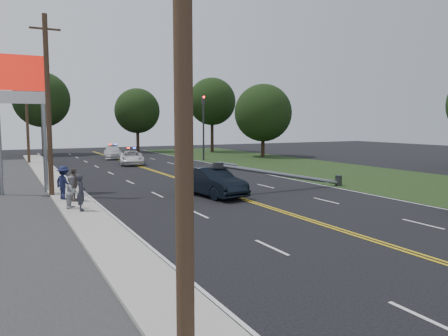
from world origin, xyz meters
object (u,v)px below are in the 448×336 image
utility_pole_near (183,59)px  bystander_a (81,192)px  utility_pole_mid (48,106)px  pylon_sign (20,90)px  bystander_d (74,185)px  bystander_b (72,192)px  emergency_a (132,158)px  crashed_sedan (212,182)px  utility_pole_far (27,113)px  bystander_c (64,183)px  fallen_streetlight (290,175)px  emergency_b (113,152)px  traffic_signal (203,122)px

utility_pole_near → bystander_a: bearing=87.1°
utility_pole_mid → pylon_sign: bearing=123.0°
bystander_a → bystander_d: bystander_d is taller
pylon_sign → bystander_a: 9.17m
bystander_a → bystander_b: (-0.27, 0.92, -0.08)m
bystander_d → emergency_a: bearing=8.5°
crashed_sedan → bystander_b: size_ratio=3.16×
utility_pole_far → bystander_a: bearing=-88.4°
pylon_sign → bystander_d: 7.17m
utility_pole_far → bystander_c: (0.43, -23.83, -4.08)m
fallen_streetlight → bystander_a: (-12.63, -1.39, 0.05)m
fallen_streetlight → bystander_b: fallen_streetlight is taller
bystander_d → utility_pole_mid: bearing=48.7°
emergency_b → fallen_streetlight: bearing=-71.5°
bystander_d → emergency_b: bearing=15.0°
utility_pole_near → bystander_c: bearing=88.6°
fallen_streetlight → emergency_b: bearing=98.8°
crashed_sedan → emergency_a: 20.33m
fallen_streetlight → crashed_sedan: size_ratio=1.92×
utility_pole_far → emergency_a: size_ratio=2.07×
utility_pole_near → emergency_a: 37.82m
emergency_b → utility_pole_mid: bearing=-100.4°
utility_pole_far → bystander_b: utility_pole_far is taller
fallen_streetlight → crashed_sedan: 5.25m
utility_pole_near → bystander_b: (0.49, 15.53, -4.19)m
pylon_sign → utility_pole_mid: bearing=-57.0°
utility_pole_near → emergency_a: utility_pole_near is taller
fallen_streetlight → bystander_a: fallen_streetlight is taller
emergency_b → utility_pole_near: bearing=-91.7°
utility_pole_far → bystander_a: (0.75, -27.39, -4.11)m
utility_pole_mid → utility_pole_far: same height
utility_pole_mid → emergency_a: 19.28m
pylon_sign → emergency_a: pylon_sign is taller
utility_pole_far → crashed_sedan: size_ratio=2.05×
crashed_sedan → bystander_c: bearing=155.9°
utility_pole_near → utility_pole_mid: bearing=90.0°
utility_pole_near → emergency_b: bearing=78.6°
utility_pole_near → utility_pole_far: 42.00m
emergency_a → bystander_b: size_ratio=3.13×
crashed_sedan → bystander_d: bystander_d is taller
pylon_sign → bystander_a: (2.05, -7.39, -5.02)m
pylon_sign → bystander_a: size_ratio=4.69×
emergency_a → bystander_a: bystander_a is taller
traffic_signal → bystander_a: size_ratio=4.13×
emergency_a → bystander_b: (-8.51, -20.94, 0.22)m
bystander_c → emergency_a: bearing=-54.2°
emergency_b → bystander_d: bystander_d is taller
utility_pole_far → emergency_a: bearing=-31.6°
fallen_streetlight → utility_pole_near: 21.27m
utility_pole_near → bystander_a: 15.19m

